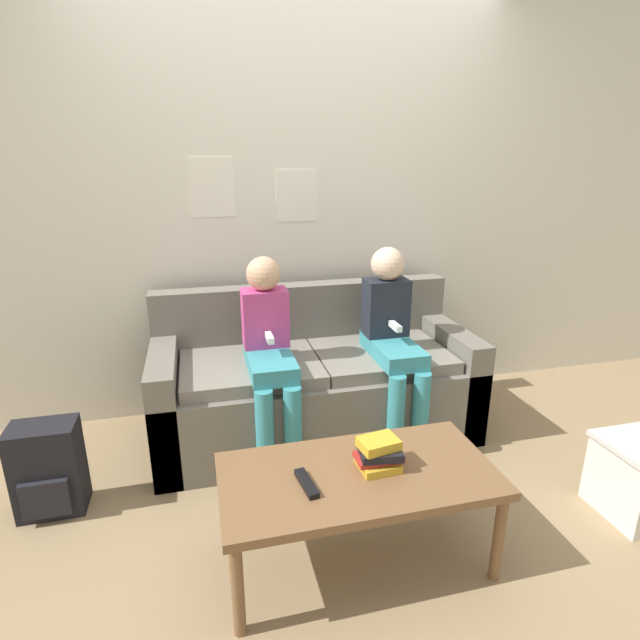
# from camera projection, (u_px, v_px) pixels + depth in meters

# --- Properties ---
(ground_plane) EXTENTS (10.00, 10.00, 0.00)m
(ground_plane) POSITION_uv_depth(u_px,v_px,m) (337.00, 478.00, 2.57)
(ground_plane) COLOR #937A56
(wall_back) EXTENTS (8.00, 0.06, 2.60)m
(wall_back) POSITION_uv_depth(u_px,v_px,m) (296.00, 204.00, 3.06)
(wall_back) COLOR silver
(wall_back) RESTS_ON ground_plane
(couch) EXTENTS (1.81, 0.76, 0.84)m
(couch) POSITION_uv_depth(u_px,v_px,m) (315.00, 385.00, 2.93)
(couch) COLOR #6B665B
(couch) RESTS_ON ground_plane
(coffee_table) EXTENTS (1.07, 0.53, 0.41)m
(coffee_table) POSITION_uv_depth(u_px,v_px,m) (358.00, 481.00, 1.94)
(coffee_table) COLOR brown
(coffee_table) RESTS_ON ground_plane
(person_left) EXTENTS (0.24, 0.53, 1.09)m
(person_left) POSITION_uv_depth(u_px,v_px,m) (269.00, 348.00, 2.59)
(person_left) COLOR teal
(person_left) RESTS_ON ground_plane
(person_right) EXTENTS (0.24, 0.53, 1.11)m
(person_right) POSITION_uv_depth(u_px,v_px,m) (393.00, 335.00, 2.75)
(person_right) COLOR teal
(person_right) RESTS_ON ground_plane
(tv_remote) EXTENTS (0.06, 0.17, 0.02)m
(tv_remote) POSITION_uv_depth(u_px,v_px,m) (307.00, 483.00, 1.84)
(tv_remote) COLOR black
(tv_remote) RESTS_ON coffee_table
(book_stack) EXTENTS (0.18, 0.15, 0.12)m
(book_stack) POSITION_uv_depth(u_px,v_px,m) (379.00, 454.00, 1.94)
(book_stack) COLOR gold
(book_stack) RESTS_ON coffee_table
(backpack) EXTENTS (0.29, 0.22, 0.44)m
(backpack) POSITION_uv_depth(u_px,v_px,m) (48.00, 470.00, 2.28)
(backpack) COLOR black
(backpack) RESTS_ON ground_plane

